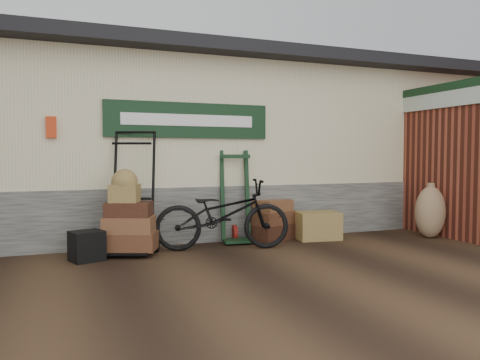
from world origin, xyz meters
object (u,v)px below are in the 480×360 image
at_px(black_trunk, 87,246).
at_px(bicycle, 223,211).
at_px(suitcase_stack, 272,220).
at_px(wicker_hamper, 318,226).
at_px(green_barrow, 236,197).
at_px(porter_trolley, 132,190).

distance_m(black_trunk, bicycle, 1.97).
distance_m(suitcase_stack, wicker_hamper, 0.78).
relative_size(green_barrow, wicker_hamper, 2.10).
bearing_deg(wicker_hamper, green_barrow, 169.96).
relative_size(suitcase_stack, bicycle, 0.38).
height_order(porter_trolley, green_barrow, porter_trolley).
relative_size(green_barrow, bicycle, 0.74).
height_order(porter_trolley, bicycle, porter_trolley).
bearing_deg(black_trunk, green_barrow, 13.16).
height_order(suitcase_stack, wicker_hamper, suitcase_stack).
height_order(wicker_hamper, bicycle, bicycle).
relative_size(black_trunk, bicycle, 0.20).
xyz_separation_m(green_barrow, bicycle, (-0.38, -0.48, -0.16)).
bearing_deg(bicycle, wicker_hamper, -70.38).
distance_m(green_barrow, black_trunk, 2.44).
bearing_deg(porter_trolley, green_barrow, 29.43).
xyz_separation_m(porter_trolley, wicker_hamper, (3.04, -0.02, -0.67)).
bearing_deg(porter_trolley, black_trunk, -132.00).
bearing_deg(porter_trolley, wicker_hamper, 21.43).
relative_size(porter_trolley, bicycle, 0.90).
bearing_deg(suitcase_stack, wicker_hamper, -18.44).
height_order(black_trunk, bicycle, bicycle).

